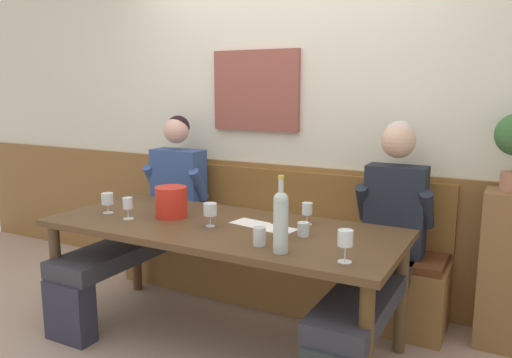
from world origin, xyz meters
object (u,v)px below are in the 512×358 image
at_px(water_tumbler_left, 303,229).
at_px(dining_table, 221,237).
at_px(ice_bucket, 171,202).
at_px(wine_glass_center_rear, 107,199).
at_px(person_center_left_seat, 149,215).
at_px(wine_bottle_amber_mid, 281,220).
at_px(wall_bench, 272,262).
at_px(wine_glass_mid_left, 280,220).
at_px(wine_glass_left_end, 128,204).
at_px(wine_glass_near_bucket, 307,210).
at_px(water_tumbler_right, 259,236).
at_px(wine_glass_center_front, 345,240).
at_px(wine_glass_by_bottle, 210,211).
at_px(person_left_seat, 380,245).

bearing_deg(water_tumbler_left, dining_table, -177.87).
bearing_deg(ice_bucket, wine_glass_center_rear, -164.17).
relative_size(person_center_left_seat, wine_bottle_amber_mid, 3.42).
height_order(wall_bench, wine_glass_mid_left, wall_bench).
bearing_deg(wine_glass_mid_left, person_center_left_seat, 162.58).
bearing_deg(wine_glass_left_end, ice_bucket, 40.89).
bearing_deg(wine_glass_left_end, wine_glass_near_bucket, 21.47).
bearing_deg(person_center_left_seat, water_tumbler_left, -12.62).
height_order(wine_glass_mid_left, water_tumbler_right, wine_glass_mid_left).
xyz_separation_m(wine_bottle_amber_mid, water_tumbler_right, (-0.15, 0.05, -0.12)).
xyz_separation_m(wall_bench, wine_glass_center_front, (0.86, -0.99, 0.57)).
xyz_separation_m(ice_bucket, water_tumbler_left, (0.90, 0.00, -0.06)).
xyz_separation_m(wine_glass_left_end, wine_glass_center_front, (1.44, -0.13, 0.01)).
bearing_deg(ice_bucket, wine_glass_mid_left, -6.32).
distance_m(wall_bench, wine_glass_by_bottle, 0.94).
distance_m(person_center_left_seat, water_tumbler_left, 1.39).
relative_size(wall_bench, person_left_seat, 1.82).
bearing_deg(person_left_seat, wine_glass_by_bottle, -157.06).
xyz_separation_m(person_left_seat, wine_glass_center_front, (-0.01, -0.61, 0.20)).
distance_m(wall_bench, wine_bottle_amber_mid, 1.30).
relative_size(wall_bench, wine_glass_center_front, 15.63).
height_order(wall_bench, ice_bucket, wall_bench).
height_order(person_center_left_seat, wine_glass_mid_left, person_center_left_seat).
xyz_separation_m(wine_glass_mid_left, water_tumbler_left, (0.10, 0.09, -0.06)).
bearing_deg(dining_table, wine_glass_mid_left, -9.42).
xyz_separation_m(dining_table, wine_glass_center_front, (0.86, -0.28, 0.19)).
xyz_separation_m(dining_table, wine_glass_mid_left, (0.43, -0.07, 0.17)).
relative_size(dining_table, wine_glass_mid_left, 14.84).
height_order(wine_glass_left_end, wine_glass_mid_left, wine_glass_mid_left).
height_order(dining_table, person_center_left_seat, person_center_left_seat).
bearing_deg(dining_table, wall_bench, 90.00).
xyz_separation_m(person_left_seat, wine_glass_left_end, (-1.45, -0.49, 0.18)).
distance_m(dining_table, wine_bottle_amber_mid, 0.66).
relative_size(wine_glass_near_bucket, water_tumbler_left, 1.72).
relative_size(ice_bucket, wine_glass_center_rear, 1.51).
bearing_deg(ice_bucket, wine_glass_near_bucket, 15.56).
bearing_deg(wine_glass_center_front, wine_glass_by_bottle, 165.83).
distance_m(dining_table, wine_glass_mid_left, 0.47).
bearing_deg(wall_bench, wine_glass_center_front, -48.93).
bearing_deg(wine_glass_center_front, dining_table, 161.90).
relative_size(wine_bottle_amber_mid, wine_glass_center_rear, 2.94).
xyz_separation_m(person_left_seat, wine_glass_by_bottle, (-0.91, -0.39, 0.18)).
bearing_deg(wine_glass_left_end, wine_glass_mid_left, 4.85).
xyz_separation_m(wine_glass_mid_left, water_tumbler_right, (-0.04, -0.17, -0.05)).
bearing_deg(wine_glass_by_bottle, wine_glass_mid_left, -1.95).
relative_size(wine_glass_left_end, wine_glass_near_bucket, 1.03).
height_order(wall_bench, wine_glass_left_end, wall_bench).
xyz_separation_m(person_center_left_seat, wine_glass_by_bottle, (0.79, -0.38, 0.21)).
xyz_separation_m(person_left_seat, wine_bottle_amber_mid, (-0.34, -0.62, 0.26)).
xyz_separation_m(wine_bottle_amber_mid, wine_glass_center_front, (0.33, 0.01, -0.06)).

